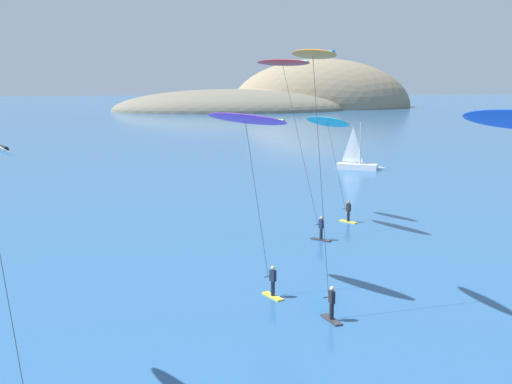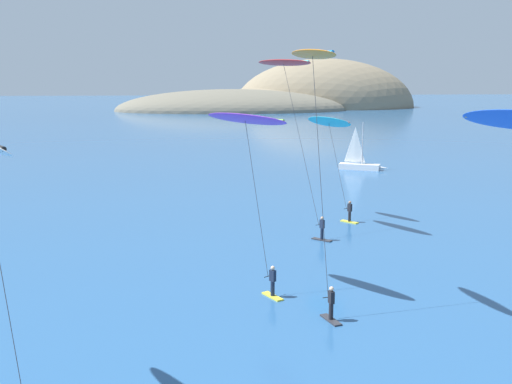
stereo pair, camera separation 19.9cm
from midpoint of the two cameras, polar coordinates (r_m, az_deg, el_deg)
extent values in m
ellipsoid|color=#84755B|center=(209.72, 6.13, 7.51)|extent=(57.99, 35.80, 30.93)
ellipsoid|color=#84755B|center=(205.43, 3.88, 7.48)|extent=(56.88, 32.61, 15.83)
ellipsoid|color=#6B6656|center=(190.46, -2.18, 7.23)|extent=(68.23, 30.80, 12.57)
cube|color=white|center=(78.10, 9.25, 2.24)|extent=(4.96, 3.20, 0.70)
cone|color=white|center=(77.74, 10.99, 2.14)|extent=(2.25, 1.47, 0.67)
cylinder|color=#B2B2B7|center=(77.69, 9.53, 4.30)|extent=(0.12, 0.12, 5.00)
pyramid|color=white|center=(77.86, 8.87, 4.21)|extent=(1.68, 0.79, 4.25)
cylinder|color=#A5A5AD|center=(78.12, 8.82, 2.70)|extent=(1.68, 0.79, 0.08)
cube|color=yellow|center=(50.98, 8.41, -2.64)|extent=(1.29, 1.39, 0.08)
cylinder|color=black|center=(50.88, 8.42, -2.16)|extent=(0.22, 0.22, 0.80)
cube|color=black|center=(50.73, 8.45, -1.38)|extent=(0.36, 0.39, 0.60)
sphere|color=#9E7051|center=(50.64, 8.46, -0.92)|extent=(0.22, 0.22, 0.22)
cylinder|color=black|center=(50.97, 8.14, -1.45)|extent=(0.47, 0.36, 0.04)
ellipsoid|color=#23B2C6|center=(51.38, 6.60, 6.21)|extent=(3.75, 4.42, 1.01)
cylinder|color=#DB4C38|center=(51.37, 6.60, 6.27)|extent=(2.63, 3.52, 0.16)
cylinder|color=#333338|center=(51.06, 7.37, 2.34)|extent=(1.25, 1.71, 6.58)
cube|color=yellow|center=(34.25, 1.65, -9.25)|extent=(1.05, 1.51, 0.08)
cylinder|color=#192338|center=(34.10, 1.65, -8.56)|extent=(0.22, 0.22, 0.80)
cube|color=#192338|center=(33.87, 1.66, -7.44)|extent=(0.37, 0.39, 0.60)
sphere|color=beige|center=(33.75, 1.66, -6.76)|extent=(0.22, 0.22, 0.22)
cylinder|color=black|center=(34.15, 1.24, -7.50)|extent=(0.46, 0.37, 0.04)
ellipsoid|color=purple|center=(33.80, -0.80, 6.52)|extent=(4.80, 5.53, 0.79)
cylinder|color=#7ACC42|center=(33.79, -0.80, 6.61)|extent=(3.64, 4.52, 0.16)
cylinder|color=#333338|center=(33.72, 0.23, -0.61)|extent=(1.13, 1.41, 8.10)
cylinder|color=#333338|center=(22.75, -21.44, -6.84)|extent=(1.73, 2.73, 8.24)
cube|color=#2D2D33|center=(31.42, 6.85, -11.22)|extent=(0.84, 1.55, 0.08)
cylinder|color=black|center=(31.25, 6.87, -10.47)|extent=(0.22, 0.22, 0.80)
cube|color=black|center=(31.01, 6.90, -9.27)|extent=(0.28, 0.38, 0.60)
sphere|color=beige|center=(30.87, 6.92, -8.53)|extent=(0.22, 0.22, 0.22)
cylinder|color=black|center=(31.35, 6.61, -9.27)|extent=(0.54, 0.18, 0.04)
ellipsoid|color=orange|center=(31.54, 5.24, 12.10)|extent=(2.26, 4.83, 0.61)
cylinder|color=#0F7FE5|center=(31.54, 5.24, 12.19)|extent=(1.26, 4.36, 0.16)
cylinder|color=#333338|center=(30.90, 5.92, 1.36)|extent=(0.60, 2.25, 11.36)
cube|color=#2D2D33|center=(45.43, 5.99, -4.24)|extent=(1.38, 1.30, 0.08)
cylinder|color=#192338|center=(45.32, 6.00, -3.70)|extent=(0.22, 0.22, 0.80)
cube|color=#192338|center=(45.15, 6.02, -2.84)|extent=(0.35, 0.39, 0.60)
sphere|color=tan|center=(45.05, 6.03, -2.32)|extent=(0.22, 0.22, 0.22)
cylinder|color=black|center=(45.43, 5.72, -2.91)|extent=(0.49, 0.32, 0.04)
ellipsoid|color=red|center=(47.26, 2.59, 11.42)|extent=(4.15, 5.63, 0.61)
cylinder|color=#23D6DB|center=(47.26, 2.59, 11.48)|extent=(3.06, 4.80, 0.16)
cylinder|color=#333338|center=(45.97, 4.14, 4.34)|extent=(2.19, 3.52, 11.15)
camera|label=1|loc=(0.10, -89.83, 0.03)|focal=45.00mm
camera|label=2|loc=(0.10, 90.17, -0.03)|focal=45.00mm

